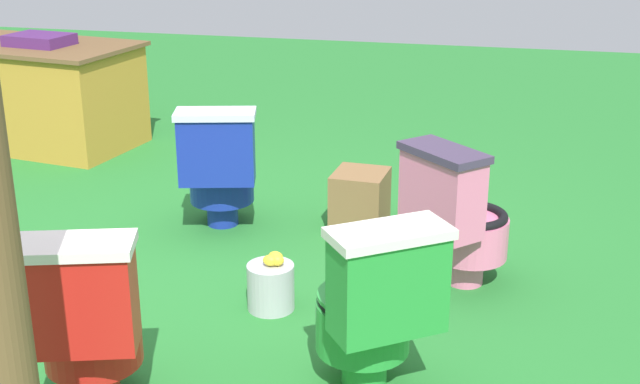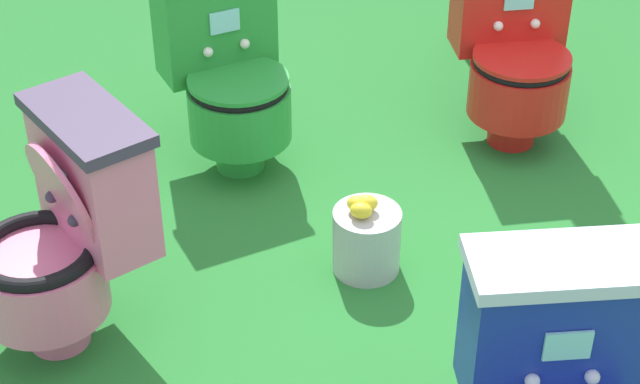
% 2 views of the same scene
% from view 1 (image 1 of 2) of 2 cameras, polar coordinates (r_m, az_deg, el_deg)
% --- Properties ---
extents(ground, '(14.00, 14.00, 0.00)m').
position_cam_1_polar(ground, '(4.34, -7.85, -5.61)').
color(ground, '#26752D').
extents(toilet_red, '(0.53, 0.59, 0.73)m').
position_cam_1_polar(toilet_red, '(3.22, -15.61, -8.31)').
color(toilet_red, red).
rests_on(toilet_red, ground).
extents(toilet_blue, '(0.52, 0.58, 0.73)m').
position_cam_1_polar(toilet_blue, '(4.78, -6.82, 1.66)').
color(toilet_blue, '#192D9E').
rests_on(toilet_blue, ground).
extents(toilet_pink, '(0.63, 0.63, 0.73)m').
position_cam_1_polar(toilet_pink, '(4.10, 9.27, -1.56)').
color(toilet_pink, pink).
rests_on(toilet_pink, ground).
extents(toilet_green, '(0.62, 0.63, 0.73)m').
position_cam_1_polar(toilet_green, '(3.21, 3.65, -7.69)').
color(toilet_green, green).
rests_on(toilet_green, ground).
extents(vendor_table, '(1.57, 1.07, 0.85)m').
position_cam_1_polar(vendor_table, '(6.73, -18.40, 6.32)').
color(vendor_table, '#B7842D').
rests_on(vendor_table, ground).
extents(small_crate, '(0.31, 0.33, 0.33)m').
position_cam_1_polar(small_crate, '(4.85, 2.72, -0.52)').
color(small_crate, brown).
rests_on(small_crate, ground).
extents(lemon_bucket, '(0.22, 0.22, 0.28)m').
position_cam_1_polar(lemon_bucket, '(3.94, -3.34, -6.32)').
color(lemon_bucket, '#B7B7BF').
rests_on(lemon_bucket, ground).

